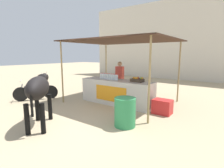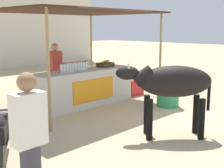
% 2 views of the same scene
% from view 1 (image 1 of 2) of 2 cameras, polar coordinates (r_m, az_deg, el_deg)
% --- Properties ---
extents(ground_plane, '(60.00, 60.00, 0.00)m').
position_cam_1_polar(ground_plane, '(5.51, -11.91, -11.35)').
color(ground_plane, tan).
extents(building_wall_far, '(16.00, 0.50, 6.16)m').
position_cam_1_polar(building_wall_far, '(14.85, 21.54, 13.29)').
color(building_wall_far, beige).
rests_on(building_wall_far, ground).
extents(stall_counter, '(3.00, 0.82, 0.96)m').
position_cam_1_polar(stall_counter, '(6.97, 1.49, -2.60)').
color(stall_counter, beige).
rests_on(stall_counter, ground).
extents(stall_awning, '(4.20, 3.20, 2.50)m').
position_cam_1_polar(stall_awning, '(7.08, 2.99, 13.26)').
color(stall_awning, '#382319').
rests_on(stall_awning, ground).
extents(water_bottle_row, '(0.88, 0.07, 0.25)m').
position_cam_1_polar(water_bottle_row, '(7.03, -1.06, 2.43)').
color(water_bottle_row, silver).
rests_on(water_bottle_row, stall_counter).
extents(fruit_crate, '(0.44, 0.32, 0.18)m').
position_cam_1_polar(fruit_crate, '(6.46, 8.26, 1.32)').
color(fruit_crate, '#3F3326').
rests_on(fruit_crate, stall_counter).
extents(vendor_behind_counter, '(0.34, 0.22, 1.65)m').
position_cam_1_polar(vendor_behind_counter, '(7.71, 2.52, 1.37)').
color(vendor_behind_counter, '#383842').
rests_on(vendor_behind_counter, ground).
extents(cooler_box, '(0.60, 0.44, 0.48)m').
position_cam_1_polar(cooler_box, '(6.09, 16.12, -7.12)').
color(cooler_box, red).
rests_on(cooler_box, ground).
extents(water_barrel, '(0.58, 0.58, 0.80)m').
position_cam_1_polar(water_barrel, '(4.83, 4.27, -9.14)').
color(water_barrel, '#2D8C51').
rests_on(water_barrel, ground).
extents(cow, '(1.56, 1.53, 1.44)m').
position_cam_1_polar(cow, '(5.12, -22.83, -1.50)').
color(cow, black).
rests_on(cow, ground).
extents(motorcycle_parked, '(1.05, 1.57, 0.90)m').
position_cam_1_polar(motorcycle_parked, '(8.24, -23.73, -1.88)').
color(motorcycle_parked, black).
rests_on(motorcycle_parked, ground).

